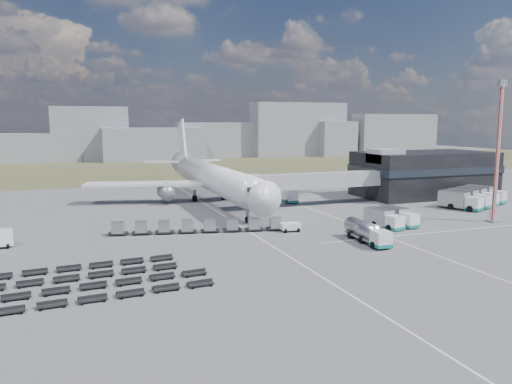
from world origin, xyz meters
name	(u,v)px	position (x,y,z in m)	size (l,w,h in m)	color
ground	(267,234)	(0.00, 0.00, 0.00)	(420.00, 420.00, 0.00)	#565659
grass_strip	(154,169)	(0.00, 110.00, 0.01)	(420.00, 90.00, 0.01)	brown
lane_markings	(316,225)	(9.77, 3.00, 0.01)	(47.12, 110.00, 0.01)	silver
terminal	(423,173)	(47.77, 23.96, 5.25)	(30.40, 16.40, 11.00)	black
jet_bridge	(304,181)	(15.90, 20.42, 5.05)	(30.30, 3.80, 7.05)	#939399
airliner	(211,177)	(0.00, 32.38, 5.29)	(51.59, 64.53, 17.62)	white
skyline	(138,139)	(-0.87, 148.36, 9.34)	(308.19, 24.72, 25.29)	gray
fuel_tanker	(367,232)	(11.32, -9.88, 1.50)	(2.56, 9.33, 3.00)	white
pushback_tug	(290,227)	(4.00, 0.32, 0.69)	(2.99, 1.68, 1.38)	white
catering_truck	(289,196)	(15.21, 26.26, 1.38)	(2.92, 6.06, 2.69)	white
service_trucks_near	(391,218)	(20.88, -2.08, 1.50)	(6.94, 7.84, 2.77)	white
service_trucks_far	(473,197)	(48.13, 8.95, 1.74)	(16.40, 13.03, 3.21)	white
uld_row	(198,226)	(-9.58, 4.44, 1.09)	(26.67, 7.24, 1.82)	black
baggage_dollies	(68,284)	(-28.30, -15.39, 0.32)	(29.07, 14.75, 0.65)	black
floodlight_mast	(498,152)	(39.54, -4.77, 11.90)	(2.27, 1.83, 23.75)	#A9251B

